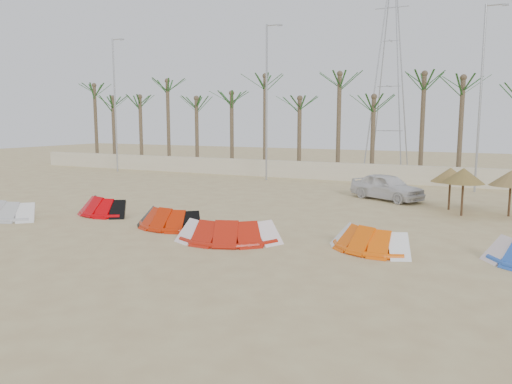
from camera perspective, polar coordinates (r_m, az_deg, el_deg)
The scene contains 16 objects.
ground at distance 16.42m, azimuth -9.31°, elevation -7.19°, with size 120.00×120.00×0.00m, color #CBBB83.
boundary_wall at distance 36.26m, azimuth 11.18°, elevation 2.22°, with size 60.00×0.30×1.30m, color beige.
palm_line at distance 37.43m, azimuth 13.04°, elevation 11.23°, with size 52.00×4.00×7.70m.
lamp_a at distance 43.99m, azimuth -15.78°, elevation 9.77°, with size 1.25×0.14×11.00m.
lamp_b at distance 36.24m, azimuth 1.27°, elevation 10.47°, with size 1.25×0.14×11.00m.
lamp_c at distance 32.93m, azimuth 24.34°, elevation 9.99°, with size 1.25×0.14×11.00m.
pylon at distance 41.92m, azimuth 14.60°, elevation 2.01°, with size 3.00×3.00×14.00m, color #A5A8AD, non-canonical shape.
kite_grey at distance 24.83m, azimuth -26.17°, elevation -1.71°, with size 3.32×1.59×0.90m.
kite_red_left at distance 24.19m, azimuth -16.79°, elevation -1.46°, with size 3.24×2.02×0.90m.
kite_red_mid at distance 20.58m, azimuth -9.55°, elevation -2.87°, with size 3.12×1.67×0.90m.
kite_red_right at distance 18.06m, azimuth -2.70°, elevation -4.30°, with size 3.96×2.56×0.90m.
kite_orange at distance 17.27m, azimuth 12.94°, elevation -5.10°, with size 3.33×2.37×0.90m.
parasol_left at distance 25.90m, azimuth 21.34°, elevation 1.84°, with size 1.84×1.84×2.07m.
parasol_mid at distance 24.43m, azimuth 22.64°, elevation 1.73°, with size 1.86×1.86×2.20m.
parasol_right at distance 25.21m, azimuth 27.14°, elevation 1.42°, with size 1.88×1.88×2.10m.
car at distance 28.23m, azimuth 14.73°, elevation 0.59°, with size 1.70×4.23×1.44m, color silver.
Camera 1 is at (9.23, -12.88, 4.32)m, focal length 35.00 mm.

